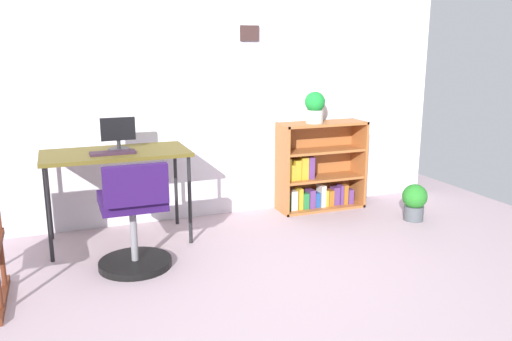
{
  "coord_description": "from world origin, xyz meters",
  "views": [
    {
      "loc": [
        -1.06,
        -2.44,
        1.55
      ],
      "look_at": [
        0.34,
        1.19,
        0.62
      ],
      "focal_mm": 36.6,
      "sensor_mm": 36.0,
      "label": 1
    }
  ],
  "objects_px": {
    "monitor": "(118,134)",
    "keyboard": "(113,153)",
    "potted_plant_on_shelf": "(315,107)",
    "desk": "(116,159)",
    "bookshelf_low": "(317,171)",
    "potted_plant_floor": "(414,201)",
    "office_chair": "(134,222)"
  },
  "relations": [
    {
      "from": "monitor",
      "to": "potted_plant_floor",
      "type": "distance_m",
      "value": 2.67
    },
    {
      "from": "bookshelf_low",
      "to": "potted_plant_floor",
      "type": "relative_size",
      "value": 2.52
    },
    {
      "from": "potted_plant_on_shelf",
      "to": "potted_plant_floor",
      "type": "bearing_deg",
      "value": -40.74
    },
    {
      "from": "keyboard",
      "to": "potted_plant_floor",
      "type": "relative_size",
      "value": 1.01
    },
    {
      "from": "office_chair",
      "to": "bookshelf_low",
      "type": "bearing_deg",
      "value": 24.37
    },
    {
      "from": "monitor",
      "to": "keyboard",
      "type": "height_order",
      "value": "monitor"
    },
    {
      "from": "bookshelf_low",
      "to": "potted_plant_on_shelf",
      "type": "xyz_separation_m",
      "value": [
        -0.07,
        -0.05,
        0.63
      ]
    },
    {
      "from": "office_chair",
      "to": "bookshelf_low",
      "type": "height_order",
      "value": "bookshelf_low"
    },
    {
      "from": "monitor",
      "to": "potted_plant_on_shelf",
      "type": "distance_m",
      "value": 1.82
    },
    {
      "from": "desk",
      "to": "office_chair",
      "type": "relative_size",
      "value": 1.4
    },
    {
      "from": "office_chair",
      "to": "potted_plant_on_shelf",
      "type": "relative_size",
      "value": 2.74
    },
    {
      "from": "desk",
      "to": "bookshelf_low",
      "type": "bearing_deg",
      "value": 7.17
    },
    {
      "from": "monitor",
      "to": "office_chair",
      "type": "relative_size",
      "value": 0.33
    },
    {
      "from": "potted_plant_on_shelf",
      "to": "keyboard",
      "type": "bearing_deg",
      "value": -171.4
    },
    {
      "from": "desk",
      "to": "keyboard",
      "type": "relative_size",
      "value": 3.31
    },
    {
      "from": "keyboard",
      "to": "potted_plant_on_shelf",
      "type": "xyz_separation_m",
      "value": [
        1.88,
        0.28,
        0.25
      ]
    },
    {
      "from": "desk",
      "to": "keyboard",
      "type": "height_order",
      "value": "keyboard"
    },
    {
      "from": "keyboard",
      "to": "potted_plant_on_shelf",
      "type": "relative_size",
      "value": 1.16
    },
    {
      "from": "monitor",
      "to": "office_chair",
      "type": "bearing_deg",
      "value": -90.11
    },
    {
      "from": "desk",
      "to": "potted_plant_on_shelf",
      "type": "xyz_separation_m",
      "value": [
        1.85,
        0.19,
        0.32
      ]
    },
    {
      "from": "monitor",
      "to": "office_chair",
      "type": "distance_m",
      "value": 0.84
    },
    {
      "from": "potted_plant_floor",
      "to": "potted_plant_on_shelf",
      "type": "bearing_deg",
      "value": 139.26
    },
    {
      "from": "office_chair",
      "to": "bookshelf_low",
      "type": "relative_size",
      "value": 0.94
    },
    {
      "from": "potted_plant_floor",
      "to": "office_chair",
      "type": "bearing_deg",
      "value": -175.82
    },
    {
      "from": "office_chair",
      "to": "potted_plant_floor",
      "type": "xyz_separation_m",
      "value": [
        2.53,
        0.18,
        -0.18
      ]
    },
    {
      "from": "desk",
      "to": "potted_plant_on_shelf",
      "type": "bearing_deg",
      "value": 5.89
    },
    {
      "from": "potted_plant_on_shelf",
      "to": "monitor",
      "type": "bearing_deg",
      "value": -175.7
    },
    {
      "from": "desk",
      "to": "monitor",
      "type": "height_order",
      "value": "monitor"
    },
    {
      "from": "potted_plant_on_shelf",
      "to": "potted_plant_floor",
      "type": "relative_size",
      "value": 0.87
    },
    {
      "from": "desk",
      "to": "keyboard",
      "type": "xyz_separation_m",
      "value": [
        -0.03,
        -0.09,
        0.07
      ]
    },
    {
      "from": "keyboard",
      "to": "bookshelf_low",
      "type": "distance_m",
      "value": 2.01
    },
    {
      "from": "potted_plant_on_shelf",
      "to": "potted_plant_floor",
      "type": "xyz_separation_m",
      "value": [
        0.72,
        -0.62,
        -0.82
      ]
    }
  ]
}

